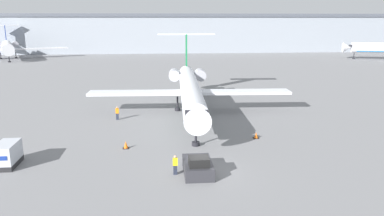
# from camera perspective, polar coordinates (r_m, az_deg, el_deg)

# --- Properties ---
(ground_plane) EXTENTS (600.00, 600.00, 0.00)m
(ground_plane) POSITION_cam_1_polar(r_m,az_deg,el_deg) (31.51, 1.65, -9.96)
(ground_plane) COLOR slate
(terminal_building) EXTENTS (180.00, 16.80, 14.54)m
(terminal_building) POSITION_cam_1_polar(r_m,az_deg,el_deg) (148.85, -4.01, 11.34)
(terminal_building) COLOR #8C939E
(terminal_building) RESTS_ON ground
(airplane_main) EXTENTS (27.66, 33.21, 10.11)m
(airplane_main) POSITION_cam_1_polar(r_m,az_deg,el_deg) (51.12, -0.33, 3.09)
(airplane_main) COLOR silver
(airplane_main) RESTS_ON ground
(pushback_tug) EXTENTS (2.32, 4.00, 1.74)m
(pushback_tug) POSITION_cam_1_polar(r_m,az_deg,el_deg) (31.29, 0.89, -8.87)
(pushback_tug) COLOR #2D2D33
(pushback_tug) RESTS_ON ground
(luggage_cart) EXTENTS (1.63, 3.09, 2.07)m
(luggage_cart) POSITION_cam_1_polar(r_m,az_deg,el_deg) (36.44, -26.33, -6.38)
(luggage_cart) COLOR #232326
(luggage_cart) RESTS_ON ground
(worker_near_tug) EXTENTS (0.40, 0.24, 1.66)m
(worker_near_tug) POSITION_cam_1_polar(r_m,az_deg,el_deg) (31.06, -2.57, -8.60)
(worker_near_tug) COLOR #232838
(worker_near_tug) RESTS_ON ground
(worker_by_wing) EXTENTS (0.40, 0.24, 1.73)m
(worker_by_wing) POSITION_cam_1_polar(r_m,az_deg,el_deg) (48.45, -11.32, -0.72)
(worker_by_wing) COLOR #232838
(worker_by_wing) RESTS_ON ground
(traffic_cone_left) EXTENTS (0.62, 0.62, 0.73)m
(traffic_cone_left) POSITION_cam_1_polar(r_m,az_deg,el_deg) (37.79, -10.05, -5.57)
(traffic_cone_left) COLOR black
(traffic_cone_left) RESTS_ON ground
(traffic_cone_right) EXTENTS (0.60, 0.60, 0.66)m
(traffic_cone_right) POSITION_cam_1_polar(r_m,az_deg,el_deg) (40.86, 9.74, -4.15)
(traffic_cone_right) COLOR black
(traffic_cone_right) RESTS_ON ground
(airplane_parked_far_right) EXTENTS (35.74, 28.17, 10.60)m
(airplane_parked_far_right) POSITION_cam_1_polar(r_m,az_deg,el_deg) (135.03, -26.31, 8.31)
(airplane_parked_far_right) COLOR white
(airplane_parked_far_right) RESTS_ON ground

